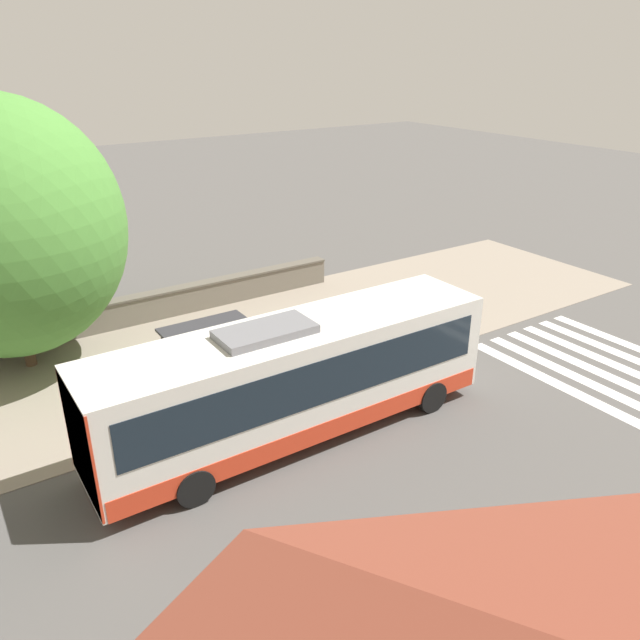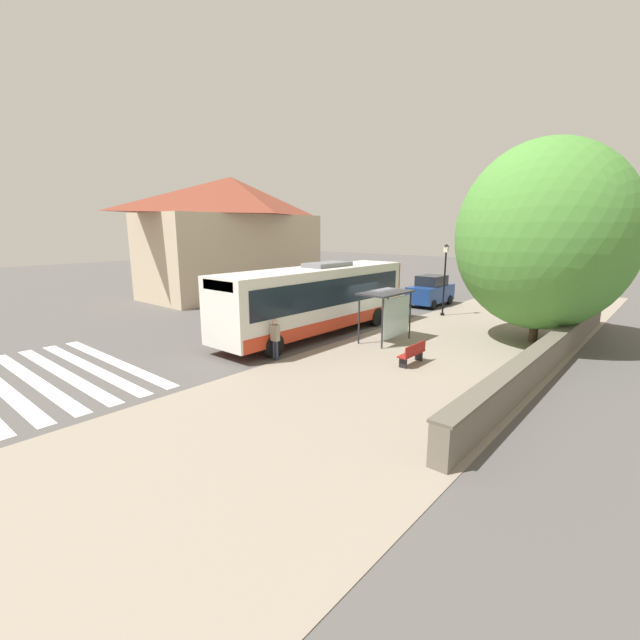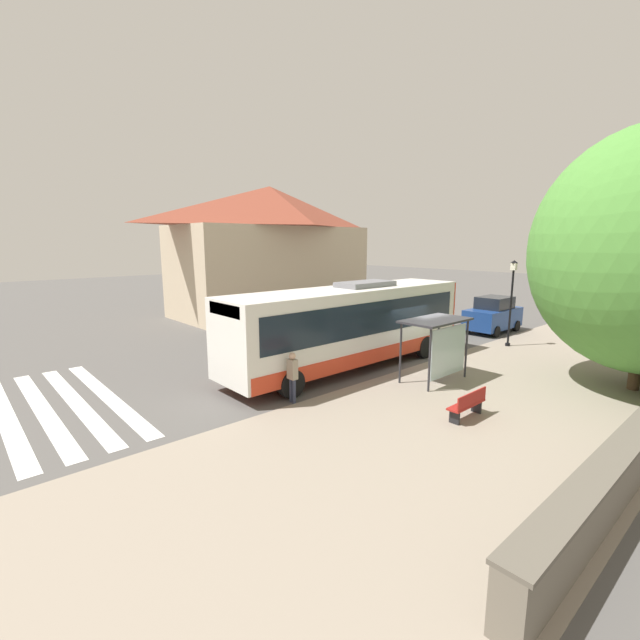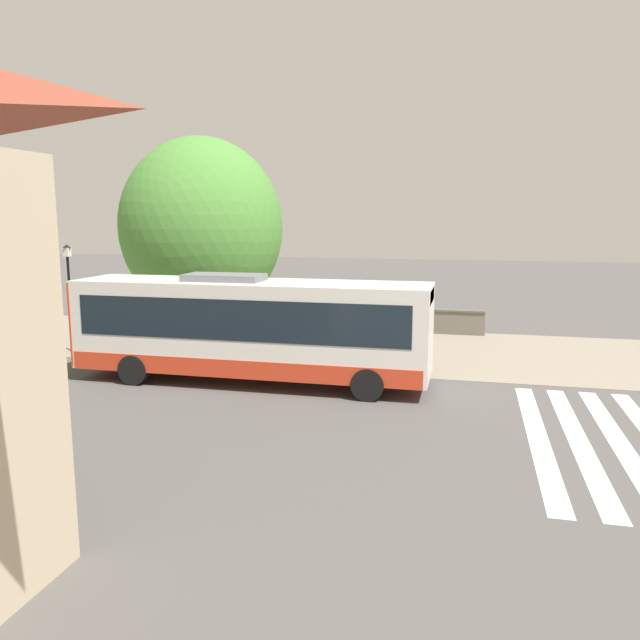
% 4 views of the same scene
% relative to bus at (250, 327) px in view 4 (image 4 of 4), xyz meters
% --- Properties ---
extents(ground_plane, '(120.00, 120.00, 0.00)m').
position_rel_bus_xyz_m(ground_plane, '(-1.77, -2.25, -1.86)').
color(ground_plane, '#514F4C').
rests_on(ground_plane, ground).
extents(sidewalk_plaza, '(9.00, 44.00, 0.02)m').
position_rel_bus_xyz_m(sidewalk_plaza, '(-6.27, -2.25, -1.85)').
color(sidewalk_plaza, gray).
rests_on(sidewalk_plaza, ground).
extents(crosswalk_stripes, '(9.00, 5.25, 0.01)m').
position_rel_bus_xyz_m(crosswalk_stripes, '(3.23, 11.17, -1.86)').
color(crosswalk_stripes, silver).
rests_on(crosswalk_stripes, ground).
extents(stone_wall, '(0.60, 20.00, 1.17)m').
position_rel_bus_xyz_m(stone_wall, '(-10.32, -2.25, -1.27)').
color(stone_wall, '#6B6356').
rests_on(stone_wall, ground).
extents(bus, '(2.74, 11.76, 3.60)m').
position_rel_bus_xyz_m(bus, '(0.00, 0.00, 0.00)').
color(bus, silver).
rests_on(bus, ground).
extents(bus_shelter, '(1.57, 2.77, 2.39)m').
position_rel_bus_xyz_m(bus_shelter, '(-3.52, -1.09, 0.10)').
color(bus_shelter, '#2D2D33').
rests_on(bus_shelter, ground).
extents(pedestrian, '(0.34, 0.23, 1.72)m').
position_rel_bus_xyz_m(pedestrian, '(-1.62, 4.38, -0.85)').
color(pedestrian, '#2D3347').
rests_on(pedestrian, ground).
extents(bench, '(0.40, 1.58, 0.88)m').
position_rel_bus_xyz_m(bench, '(-6.17, 1.29, -1.39)').
color(bench, maroon).
rests_on(bench, ground).
extents(street_lamp_near, '(0.28, 0.28, 4.37)m').
position_rel_bus_xyz_m(street_lamp_near, '(-2.78, -8.68, 0.73)').
color(street_lamp_near, black).
rests_on(street_lamp_near, ground).
extents(shade_tree, '(7.70, 7.70, 9.17)m').
position_rel_bus_xyz_m(shade_tree, '(-8.80, -5.56, 3.07)').
color(shade_tree, brown).
rests_on(shade_tree, ground).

